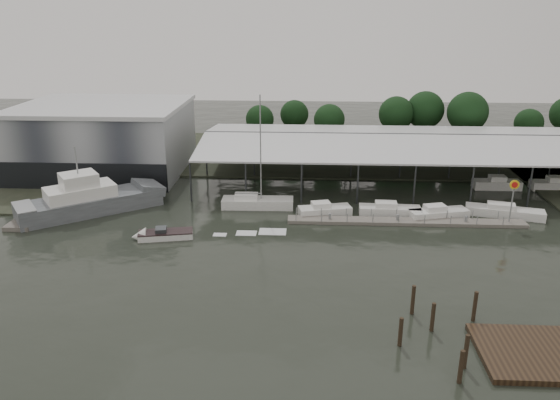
{
  "coord_description": "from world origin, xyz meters",
  "views": [
    {
      "loc": [
        3.19,
        -50.83,
        24.07
      ],
      "look_at": [
        0.03,
        10.43,
        2.5
      ],
      "focal_mm": 35.0,
      "sensor_mm": 36.0,
      "label": 1
    }
  ],
  "objects_px": {
    "white_sailboat": "(256,202)",
    "speedboat_underway": "(161,235)",
    "grey_trawler": "(91,200)",
    "shell_fuel_sign": "(513,194)"
  },
  "relations": [
    {
      "from": "shell_fuel_sign",
      "to": "white_sailboat",
      "type": "xyz_separation_m",
      "value": [
        -30.2,
        4.56,
        -3.26
      ]
    },
    {
      "from": "white_sailboat",
      "to": "speedboat_underway",
      "type": "distance_m",
      "value": 14.3
    },
    {
      "from": "white_sailboat",
      "to": "shell_fuel_sign",
      "type": "bearing_deg",
      "value": -9.78
    },
    {
      "from": "shell_fuel_sign",
      "to": "white_sailboat",
      "type": "distance_m",
      "value": 30.72
    },
    {
      "from": "grey_trawler",
      "to": "speedboat_underway",
      "type": "distance_m",
      "value": 13.38
    },
    {
      "from": "shell_fuel_sign",
      "to": "speedboat_underway",
      "type": "bearing_deg",
      "value": -171.52
    },
    {
      "from": "speedboat_underway",
      "to": "white_sailboat",
      "type": "bearing_deg",
      "value": -144.21
    },
    {
      "from": "white_sailboat",
      "to": "speedboat_underway",
      "type": "height_order",
      "value": "white_sailboat"
    },
    {
      "from": "speedboat_underway",
      "to": "grey_trawler",
      "type": "bearing_deg",
      "value": -47.69
    },
    {
      "from": "grey_trawler",
      "to": "white_sailboat",
      "type": "bearing_deg",
      "value": -28.98
    }
  ]
}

